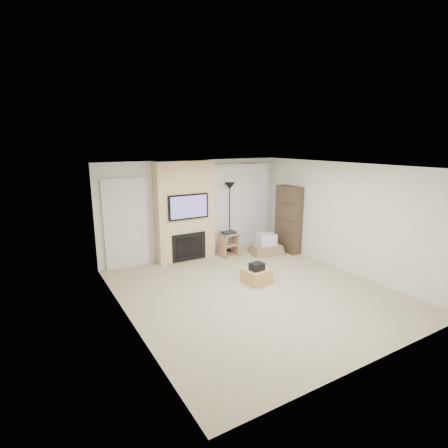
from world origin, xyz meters
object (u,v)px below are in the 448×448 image
ottoman (256,276)px  box_stack (266,246)px  floor_lamp (230,198)px  bookshelf (288,219)px  av_stand (229,243)px

ottoman → box_stack: size_ratio=0.54×
floor_lamp → bookshelf: 1.71m
floor_lamp → av_stand: size_ratio=2.88×
av_stand → bookshelf: size_ratio=0.37×
ottoman → bookshelf: 2.59m
ottoman → bookshelf: (2.05, 1.39, 0.75)m
av_stand → bookshelf: (1.61, -0.48, 0.55)m
floor_lamp → box_stack: bearing=-42.0°
box_stack → ottoman: bearing=-133.0°
av_stand → floor_lamp: bearing=54.9°
ottoman → bookshelf: bookshelf is taller
box_stack → bookshelf: bearing=-8.9°
av_stand → bookshelf: bookshelf is taller
bookshelf → box_stack: bearing=171.1°
bookshelf → av_stand: bearing=163.3°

